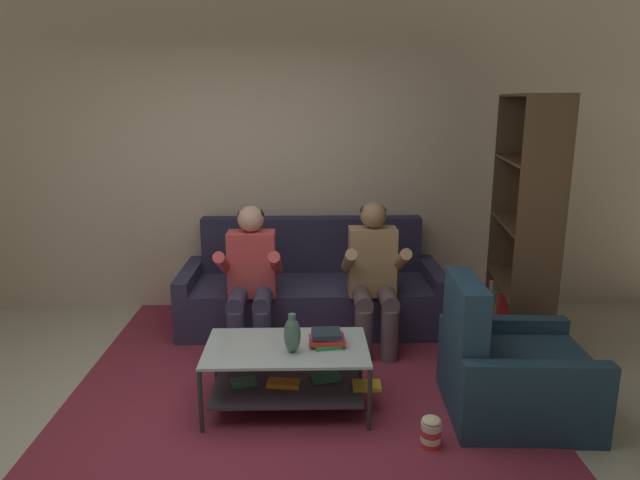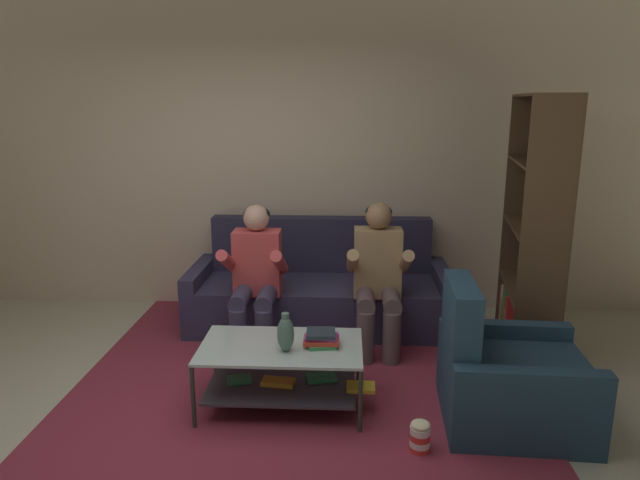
{
  "view_description": "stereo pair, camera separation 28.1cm",
  "coord_description": "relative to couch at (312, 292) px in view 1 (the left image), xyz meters",
  "views": [
    {
      "loc": [
        0.57,
        -2.92,
        1.96
      ],
      "look_at": [
        0.66,
        0.96,
        1.01
      ],
      "focal_mm": 32.0,
      "sensor_mm": 36.0,
      "label": 1
    },
    {
      "loc": [
        0.85,
        -2.92,
        1.96
      ],
      "look_at": [
        0.66,
        0.96,
        1.01
      ],
      "focal_mm": 32.0,
      "sensor_mm": 36.0,
      "label": 2
    }
  ],
  "objects": [
    {
      "name": "person_seated_left",
      "position": [
        -0.49,
        -0.53,
        0.33
      ],
      "size": [
        0.5,
        0.58,
        1.16
      ],
      "color": "#3B3A57",
      "rests_on": "ground"
    },
    {
      "name": "ground",
      "position": [
        -0.61,
        -1.94,
        -0.3
      ],
      "size": [
        16.8,
        16.8,
        0.0
      ],
      "primitive_type": "plane",
      "color": "#BBBB9F"
    },
    {
      "name": "book_stack",
      "position": [
        0.08,
        -1.46,
        0.18
      ],
      "size": [
        0.23,
        0.19,
        0.09
      ],
      "color": "#38924D",
      "rests_on": "coffee_table"
    },
    {
      "name": "area_rug",
      "position": [
        -0.09,
        -0.87,
        -0.29
      ],
      "size": [
        3.15,
        3.41,
        0.01
      ],
      "color": "maroon",
      "rests_on": "ground"
    },
    {
      "name": "coffee_table",
      "position": [
        -0.16,
        -1.47,
        -0.01
      ],
      "size": [
        1.13,
        0.62,
        0.43
      ],
      "color": "#AFC4C1",
      "rests_on": "ground"
    },
    {
      "name": "popcorn_tub",
      "position": [
        0.67,
        -1.94,
        -0.2
      ],
      "size": [
        0.12,
        0.12,
        0.19
      ],
      "color": "red",
      "rests_on": "ground"
    },
    {
      "name": "armchair",
      "position": [
        1.25,
        -1.57,
        -0.02
      ],
      "size": [
        0.9,
        0.85,
        0.9
      ],
      "color": "#213D51",
      "rests_on": "ground"
    },
    {
      "name": "vase",
      "position": [
        -0.14,
        -1.56,
        0.26
      ],
      "size": [
        0.11,
        0.11,
        0.25
      ],
      "color": "#496B5E",
      "rests_on": "coffee_table"
    },
    {
      "name": "person_seated_right",
      "position": [
        0.49,
        -0.52,
        0.34
      ],
      "size": [
        0.5,
        0.58,
        1.18
      ],
      "color": "#5D4A4F",
      "rests_on": "ground"
    },
    {
      "name": "bookshelf",
      "position": [
        1.74,
        -0.4,
        0.48
      ],
      "size": [
        0.49,
        1.09,
        2.02
      ],
      "color": "#503825",
      "rests_on": "ground"
    },
    {
      "name": "back_partition",
      "position": [
        -0.61,
        0.52,
        1.15
      ],
      "size": [
        8.4,
        0.12,
        2.9
      ],
      "primitive_type": "cube",
      "color": "beige",
      "rests_on": "ground"
    },
    {
      "name": "couch",
      "position": [
        0.0,
        0.0,
        0.0
      ],
      "size": [
        2.28,
        0.87,
        0.92
      ],
      "color": "#302F4C",
      "rests_on": "ground"
    }
  ]
}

